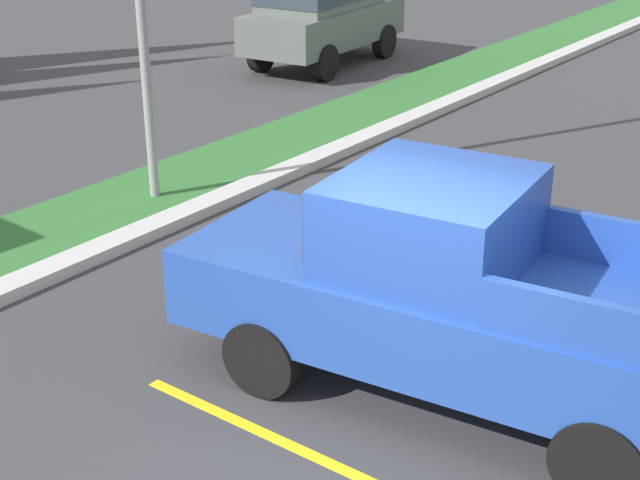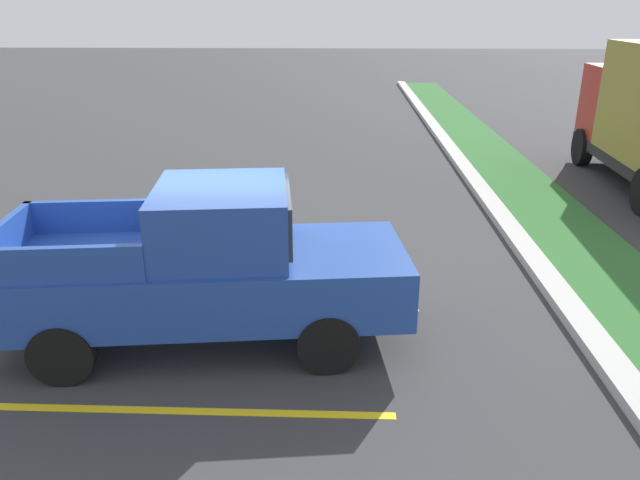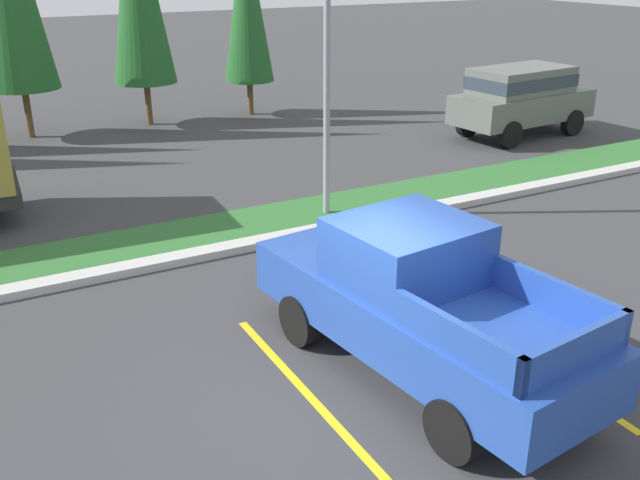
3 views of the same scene
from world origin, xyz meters
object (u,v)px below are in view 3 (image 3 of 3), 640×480
(pickup_truck_main, at_px, (417,302))
(street_light, at_px, (331,13))
(cypress_tree_rightmost, at_px, (247,0))
(suv_distant, at_px, (522,96))

(pickup_truck_main, height_order, street_light, street_light)
(street_light, distance_m, cypress_tree_rightmost, 10.68)
(suv_distant, relative_size, cypress_tree_rightmost, 0.73)
(pickup_truck_main, xyz_separation_m, cypress_tree_rightmost, (4.59, 16.13, 2.77))
(pickup_truck_main, height_order, cypress_tree_rightmost, cypress_tree_rightmost)
(pickup_truck_main, relative_size, suv_distant, 1.14)
(suv_distant, bearing_deg, pickup_truck_main, -138.79)
(suv_distant, height_order, cypress_tree_rightmost, cypress_tree_rightmost)
(pickup_truck_main, bearing_deg, street_light, 71.44)
(street_light, bearing_deg, suv_distant, 21.92)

